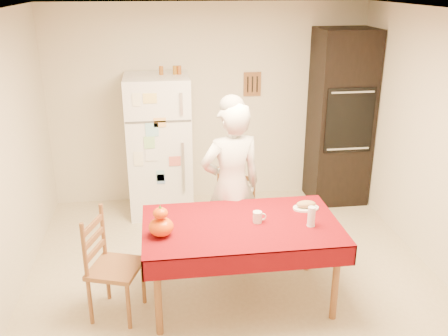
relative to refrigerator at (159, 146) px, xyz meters
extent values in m
plane|color=tan|center=(0.65, -1.88, -0.85)|extent=(4.50, 4.50, 0.00)
cube|color=beige|center=(0.65, 0.37, 0.40)|extent=(4.00, 0.02, 2.50)
cube|color=white|center=(0.65, -1.88, 1.65)|extent=(4.00, 4.50, 0.02)
cube|color=brown|center=(1.20, 0.36, 0.65)|extent=(0.22, 0.02, 0.30)
cube|color=white|center=(0.00, 0.00, 0.00)|extent=(0.75, 0.70, 1.70)
cube|color=silver|center=(0.26, -0.37, 0.60)|extent=(0.03, 0.03, 0.25)
cube|color=silver|center=(0.26, -0.37, -0.15)|extent=(0.03, 0.03, 0.60)
cube|color=black|center=(2.28, 0.05, 0.25)|extent=(0.70, 0.60, 2.20)
cube|color=black|center=(2.28, -0.26, 0.30)|extent=(0.59, 0.02, 0.80)
cylinder|color=brown|center=(-0.07, -2.38, -0.50)|extent=(0.06, 0.06, 0.71)
cylinder|color=brown|center=(-0.07, -1.60, -0.50)|extent=(0.06, 0.06, 0.71)
cylinder|color=brown|center=(1.41, -2.38, -0.50)|extent=(0.06, 0.06, 0.71)
cylinder|color=brown|center=(1.41, -1.60, -0.50)|extent=(0.06, 0.06, 0.71)
cube|color=brown|center=(0.67, -1.99, -0.12)|extent=(1.60, 0.90, 0.04)
cube|color=#57040C|center=(0.67, -1.99, -0.09)|extent=(1.70, 1.00, 0.01)
cylinder|color=brown|center=(0.50, -1.41, -0.64)|extent=(0.04, 0.04, 0.43)
cylinder|color=brown|center=(0.59, -1.08, -0.64)|extent=(0.04, 0.04, 0.43)
cylinder|color=brown|center=(0.85, -1.51, -0.64)|extent=(0.04, 0.04, 0.43)
cylinder|color=brown|center=(0.93, -1.18, -0.64)|extent=(0.04, 0.04, 0.43)
cube|color=brown|center=(0.72, -1.30, -0.40)|extent=(0.51, 0.50, 0.04)
cube|color=brown|center=(0.76, -1.13, -0.15)|extent=(0.36, 0.12, 0.50)
cylinder|color=brown|center=(-0.32, -2.28, -0.64)|extent=(0.04, 0.04, 0.43)
cylinder|color=brown|center=(-0.64, -2.17, -0.64)|extent=(0.04, 0.04, 0.43)
cylinder|color=brown|center=(-0.20, -1.94, -0.64)|extent=(0.04, 0.04, 0.43)
cylinder|color=brown|center=(-0.52, -1.83, -0.64)|extent=(0.04, 0.04, 0.43)
cube|color=brown|center=(-0.42, -2.06, -0.40)|extent=(0.51, 0.53, 0.04)
cube|color=brown|center=(-0.58, -2.00, -0.15)|extent=(0.15, 0.35, 0.50)
imported|color=silver|center=(0.67, -1.37, 0.00)|extent=(0.69, 0.53, 1.70)
cylinder|color=silver|center=(0.81, -1.98, -0.04)|extent=(0.08, 0.08, 0.10)
ellipsoid|color=red|center=(-0.02, -2.11, -0.01)|extent=(0.21, 0.21, 0.16)
ellipsoid|color=#E33B05|center=(-0.02, -2.11, 0.11)|extent=(0.12, 0.12, 0.09)
cylinder|color=white|center=(1.25, -2.11, 0.00)|extent=(0.07, 0.07, 0.18)
cylinder|color=white|center=(1.30, -1.78, -0.08)|extent=(0.24, 0.24, 0.02)
ellipsoid|color=#A1774F|center=(1.30, -1.78, -0.04)|extent=(0.18, 0.10, 0.06)
cylinder|color=brown|center=(0.06, 0.05, 0.90)|extent=(0.05, 0.05, 0.10)
cylinder|color=brown|center=(0.22, 0.05, 0.90)|extent=(0.05, 0.05, 0.10)
cylinder|color=#914A1A|center=(0.27, 0.05, 0.90)|extent=(0.05, 0.05, 0.10)
camera|label=1|loc=(-0.01, -5.79, 1.90)|focal=40.00mm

